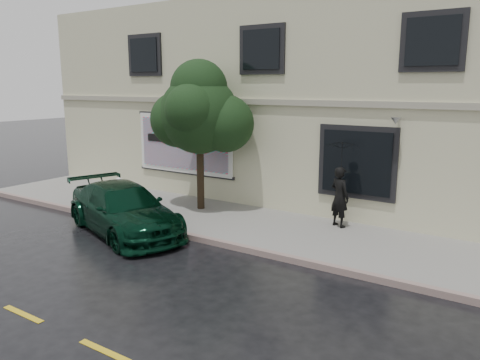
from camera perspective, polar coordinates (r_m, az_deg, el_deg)
The scene contains 11 objects.
ground at distance 11.76m, azimuth -10.17°, elevation -9.21°, with size 90.00×90.00×0.00m, color black.
sidewalk at distance 14.13m, azimuth -1.07°, elevation -5.15°, with size 20.00×3.50×0.15m, color gray.
curb at distance 12.79m, azimuth -5.54°, elevation -7.00°, with size 20.00×0.18×0.16m, color gray.
road_marking at distance 9.75m, azimuth -24.92°, elevation -14.60°, with size 19.00×0.12×0.01m, color gold.
building at distance 18.57m, azimuth 9.11°, elevation 9.44°, with size 20.00×8.12×7.00m.
billboard at distance 16.93m, azimuth -6.86°, elevation 4.40°, with size 4.30×0.16×2.20m.
car at distance 13.60m, azimuth -14.00°, elevation -3.47°, with size 2.09×4.72×1.38m, color black.
pedestrian at distance 13.53m, azimuth 12.05°, elevation -2.02°, with size 0.63×0.42×1.73m, color black.
umbrella at distance 13.30m, azimuth 12.27°, elevation 3.24°, with size 1.05×1.05×0.77m, color black.
street_tree at distance 14.95m, azimuth -4.97°, elevation 7.92°, with size 2.50×2.50×4.31m.
fire_hydrant at distance 16.70m, azimuth -14.47°, elevation -1.16°, with size 0.35×0.33×0.86m.
Camera 1 is at (7.66, -7.91, 4.12)m, focal length 35.00 mm.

